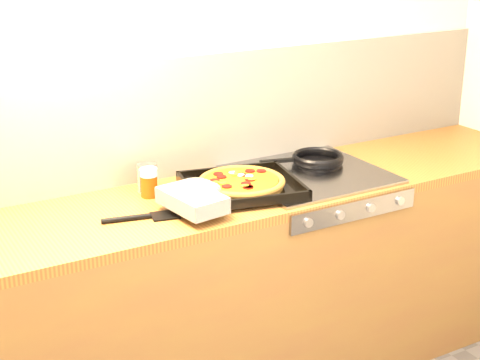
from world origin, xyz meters
TOP-DOWN VIEW (x-y plane):
  - room_shell at (0.00, 1.39)m, footprint 3.20×3.20m
  - counter_run at (0.00, 1.10)m, footprint 3.20×0.62m
  - stovetop at (0.45, 1.10)m, footprint 0.60×0.56m
  - pizza_on_tray at (0.02, 1.04)m, footprint 0.62×0.48m
  - frying_pan at (0.54, 1.18)m, footprint 0.39×0.28m
  - tomato_can at (-0.22, 1.27)m, footprint 0.10×0.10m
  - juice_glass at (-0.23, 1.21)m, footprint 0.08×0.08m
  - wooden_spoon at (0.06, 1.24)m, footprint 0.29×0.14m
  - black_spatula at (-0.34, 1.01)m, footprint 0.29×0.11m

SIDE VIEW (x-z plane):
  - counter_run at x=0.00m, z-range 0.00..0.90m
  - stovetop at x=0.45m, z-range 0.90..0.92m
  - black_spatula at x=-0.34m, z-range 0.90..0.92m
  - wooden_spoon at x=0.06m, z-range 0.90..0.92m
  - frying_pan at x=0.54m, z-range 0.92..0.95m
  - pizza_on_tray at x=0.02m, z-range 0.91..0.98m
  - tomato_can at x=-0.22m, z-range 0.90..1.01m
  - juice_glass at x=-0.23m, z-range 0.90..1.02m
  - room_shell at x=0.00m, z-range -0.45..2.75m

